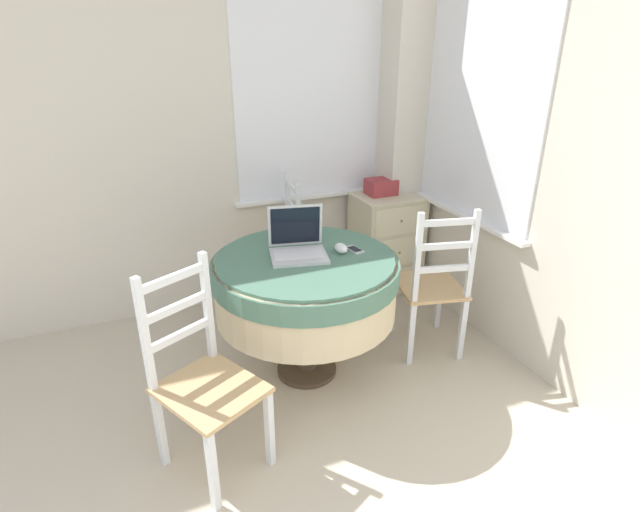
# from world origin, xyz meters

# --- Properties ---
(corner_room_shell) EXTENTS (4.47, 4.99, 2.55)m
(corner_room_shell) POSITION_xyz_m (1.31, 2.00, 1.28)
(corner_room_shell) COLOR beige
(corner_room_shell) RESTS_ON ground_plane
(round_dining_table) EXTENTS (1.05, 1.05, 0.76)m
(round_dining_table) POSITION_xyz_m (0.93, 2.05, 0.61)
(round_dining_table) COLOR #4C3D2D
(round_dining_table) RESTS_ON ground_plane
(laptop) EXTENTS (0.36, 0.33, 0.26)m
(laptop) POSITION_xyz_m (0.91, 2.10, 0.82)
(laptop) COLOR silver
(laptop) RESTS_ON round_dining_table
(computer_mouse) EXTENTS (0.07, 0.10, 0.05)m
(computer_mouse) POSITION_xyz_m (1.14, 2.03, 0.79)
(computer_mouse) COLOR white
(computer_mouse) RESTS_ON round_dining_table
(cell_phone) EXTENTS (0.08, 0.13, 0.01)m
(cell_phone) POSITION_xyz_m (1.22, 2.03, 0.77)
(cell_phone) COLOR #B2B7BC
(cell_phone) RESTS_ON round_dining_table
(dining_chair_near_back_window) EXTENTS (0.48, 0.43, 1.00)m
(dining_chair_near_back_window) POSITION_xyz_m (1.00, 2.87, 0.46)
(dining_chair_near_back_window) COLOR tan
(dining_chair_near_back_window) RESTS_ON ground_plane
(dining_chair_near_right_window) EXTENTS (0.47, 0.51, 1.00)m
(dining_chair_near_right_window) POSITION_xyz_m (1.75, 1.98, 0.46)
(dining_chair_near_right_window) COLOR tan
(dining_chair_near_right_window) RESTS_ON ground_plane
(dining_chair_camera_near) EXTENTS (0.54, 0.56, 1.00)m
(dining_chair_camera_near) POSITION_xyz_m (0.26, 1.58, 0.46)
(dining_chair_camera_near) COLOR tan
(dining_chair_camera_near) RESTS_ON ground_plane
(corner_cabinet) EXTENTS (0.51, 0.44, 0.78)m
(corner_cabinet) POSITION_xyz_m (1.93, 2.88, 0.39)
(corner_cabinet) COLOR beige
(corner_cabinet) RESTS_ON ground_plane
(storage_box) EXTENTS (0.22, 0.17, 0.12)m
(storage_box) POSITION_xyz_m (1.88, 2.91, 0.84)
(storage_box) COLOR #9E3338
(storage_box) RESTS_ON corner_cabinet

